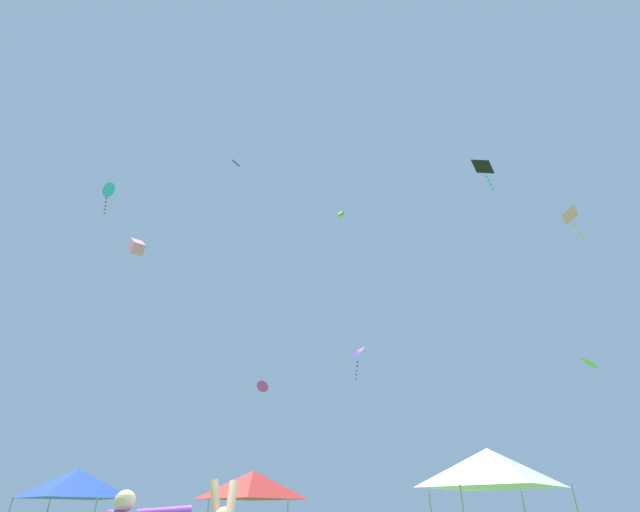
# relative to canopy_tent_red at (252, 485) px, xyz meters

# --- Properties ---
(canopy_tent_red) EXTENTS (2.71, 2.71, 2.90)m
(canopy_tent_red) POSITION_rel_canopy_tent_red_xyz_m (0.00, 0.00, 0.00)
(canopy_tent_red) COLOR #9E9EA3
(canopy_tent_red) RESTS_ON ground
(canopy_tent_white) EXTENTS (2.91, 2.91, 3.11)m
(canopy_tent_white) POSITION_rel_canopy_tent_red_xyz_m (6.40, -4.76, 0.17)
(canopy_tent_white) COLOR #9E9EA3
(canopy_tent_white) RESTS_ON ground
(canopy_tent_blue) EXTENTS (2.72, 2.72, 2.91)m
(canopy_tent_blue) POSITION_rel_canopy_tent_red_xyz_m (-5.69, -0.35, 0.01)
(canopy_tent_blue) COLOR #9E9EA3
(canopy_tent_blue) RESTS_ON ground
(kite_blue_diamond) EXTENTS (0.70, 0.67, 0.52)m
(kite_blue_diamond) POSITION_rel_canopy_tent_red_xyz_m (-2.61, 4.74, 18.19)
(kite_blue_diamond) COLOR blue
(kite_magenta_delta) EXTENTS (0.76, 0.67, 0.53)m
(kite_magenta_delta) POSITION_rel_canopy_tent_red_xyz_m (-0.21, 5.83, 4.73)
(kite_magenta_delta) COLOR #D6389E
(kite_lime_delta) EXTENTS (1.15, 1.22, 0.74)m
(kite_lime_delta) POSITION_rel_canopy_tent_red_xyz_m (17.90, 6.82, 6.56)
(kite_lime_delta) COLOR #75D138
(kite_black_diamond) EXTENTS (1.64, 1.37, 2.90)m
(kite_black_diamond) POSITION_rel_canopy_tent_red_xyz_m (14.97, 8.04, 21.54)
(kite_black_diamond) COLOR black
(kite_pink_diamond) EXTENTS (0.71, 0.93, 1.77)m
(kite_pink_diamond) POSITION_rel_canopy_tent_red_xyz_m (15.60, 1.60, 12.80)
(kite_pink_diamond) COLOR pink
(kite_purple_delta) EXTENTS (1.39, 1.52, 2.54)m
(kite_purple_delta) POSITION_rel_canopy_tent_red_xyz_m (6.05, 15.39, 9.60)
(kite_purple_delta) COLOR purple
(kite_cyan_delta) EXTENTS (0.70, 1.05, 2.09)m
(kite_cyan_delta) POSITION_rel_canopy_tent_red_xyz_m (-10.57, 6.14, 16.71)
(kite_cyan_delta) COLOR #2DB7CC
(kite_pink_box) EXTENTS (1.28, 1.56, 1.30)m
(kite_pink_box) POSITION_rel_canopy_tent_red_xyz_m (-6.73, 2.76, 10.78)
(kite_pink_box) COLOR pink
(kite_lime_box) EXTENTS (0.67, 0.71, 0.72)m
(kite_lime_box) POSITION_rel_canopy_tent_red_xyz_m (4.92, 13.96, 21.01)
(kite_lime_box) COLOR #75D138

